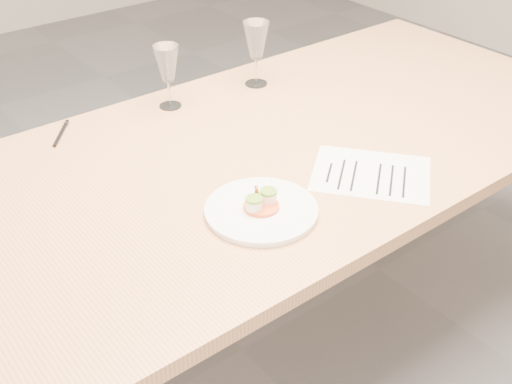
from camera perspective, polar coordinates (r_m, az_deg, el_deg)
ground at (r=2.21m, az=-1.25°, el=-13.82°), size 7.00×7.00×0.00m
dining_table at (r=1.77m, az=-1.51°, el=1.23°), size 2.40×1.00×0.75m
dinner_plate at (r=1.51m, az=0.48°, el=-1.54°), size 0.27×0.27×0.07m
recipe_sheet at (r=1.69m, az=10.19°, el=1.61°), size 0.37×0.38×0.00m
ballpoint_pen at (r=1.93m, az=-16.94°, el=5.05°), size 0.10×0.12×0.01m
wine_glass_2 at (r=1.97m, az=-7.91°, el=11.14°), size 0.08×0.08×0.20m
wine_glass_3 at (r=2.10m, az=0.01°, el=13.25°), size 0.08×0.08×0.21m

